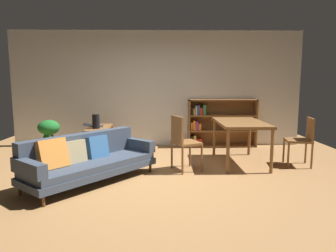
{
  "coord_description": "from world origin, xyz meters",
  "views": [
    {
      "loc": [
        0.09,
        -4.74,
        1.53
      ],
      "look_at": [
        0.21,
        0.43,
        0.79
      ],
      "focal_mm": 33.31,
      "sensor_mm": 36.0,
      "label": 1
    }
  ],
  "objects_px": {
    "bookshelf": "(218,123)",
    "dining_table": "(240,126)",
    "media_console": "(100,141)",
    "dining_chair_far": "(183,140)",
    "open_laptop": "(95,126)",
    "desk_speaker": "(96,121)",
    "dining_chair_near": "(302,138)",
    "fabric_couch": "(87,159)",
    "potted_floor_plant": "(49,134)"
  },
  "relations": [
    {
      "from": "bookshelf",
      "to": "dining_table",
      "type": "bearing_deg",
      "value": -85.01
    },
    {
      "from": "media_console",
      "to": "bookshelf",
      "type": "xyz_separation_m",
      "value": [
        2.63,
        0.82,
        0.27
      ]
    },
    {
      "from": "media_console",
      "to": "dining_table",
      "type": "distance_m",
      "value": 2.9
    },
    {
      "from": "media_console",
      "to": "dining_table",
      "type": "relative_size",
      "value": 0.75
    },
    {
      "from": "dining_table",
      "to": "dining_chair_far",
      "type": "bearing_deg",
      "value": -156.71
    },
    {
      "from": "bookshelf",
      "to": "open_laptop",
      "type": "bearing_deg",
      "value": -165.31
    },
    {
      "from": "open_laptop",
      "to": "dining_chair_far",
      "type": "relative_size",
      "value": 0.47
    },
    {
      "from": "desk_speaker",
      "to": "bookshelf",
      "type": "bearing_deg",
      "value": 21.04
    },
    {
      "from": "media_console",
      "to": "open_laptop",
      "type": "relative_size",
      "value": 2.43
    },
    {
      "from": "desk_speaker",
      "to": "dining_chair_near",
      "type": "height_order",
      "value": "dining_chair_near"
    },
    {
      "from": "fabric_couch",
      "to": "potted_floor_plant",
      "type": "bearing_deg",
      "value": 126.05
    },
    {
      "from": "dining_chair_far",
      "to": "fabric_couch",
      "type": "bearing_deg",
      "value": -159.35
    },
    {
      "from": "fabric_couch",
      "to": "potted_floor_plant",
      "type": "distance_m",
      "value": 1.87
    },
    {
      "from": "open_laptop",
      "to": "bookshelf",
      "type": "distance_m",
      "value": 2.84
    },
    {
      "from": "fabric_couch",
      "to": "potted_floor_plant",
      "type": "xyz_separation_m",
      "value": [
        -1.1,
        1.51,
        0.13
      ]
    },
    {
      "from": "desk_speaker",
      "to": "dining_chair_far",
      "type": "relative_size",
      "value": 0.3
    },
    {
      "from": "fabric_couch",
      "to": "dining_table",
      "type": "bearing_deg",
      "value": 21.78
    },
    {
      "from": "dining_chair_near",
      "to": "bookshelf",
      "type": "relative_size",
      "value": 0.55
    },
    {
      "from": "media_console",
      "to": "potted_floor_plant",
      "type": "xyz_separation_m",
      "value": [
        -0.94,
        -0.28,
        0.2
      ]
    },
    {
      "from": "fabric_couch",
      "to": "dining_table",
      "type": "distance_m",
      "value": 2.84
    },
    {
      "from": "fabric_couch",
      "to": "desk_speaker",
      "type": "relative_size",
      "value": 7.15
    },
    {
      "from": "open_laptop",
      "to": "potted_floor_plant",
      "type": "relative_size",
      "value": 0.57
    },
    {
      "from": "dining_chair_near",
      "to": "media_console",
      "type": "bearing_deg",
      "value": 166.23
    },
    {
      "from": "desk_speaker",
      "to": "dining_chair_near",
      "type": "bearing_deg",
      "value": -10.92
    },
    {
      "from": "dining_chair_near",
      "to": "dining_table",
      "type": "bearing_deg",
      "value": 169.59
    },
    {
      "from": "potted_floor_plant",
      "to": "dining_table",
      "type": "height_order",
      "value": "dining_table"
    },
    {
      "from": "desk_speaker",
      "to": "bookshelf",
      "type": "relative_size",
      "value": 0.18
    },
    {
      "from": "dining_table",
      "to": "dining_chair_far",
      "type": "relative_size",
      "value": 1.51
    },
    {
      "from": "media_console",
      "to": "bookshelf",
      "type": "height_order",
      "value": "bookshelf"
    },
    {
      "from": "open_laptop",
      "to": "dining_chair_far",
      "type": "bearing_deg",
      "value": -36.76
    },
    {
      "from": "dining_chair_far",
      "to": "dining_chair_near",
      "type": "bearing_deg",
      "value": 7.19
    },
    {
      "from": "desk_speaker",
      "to": "dining_table",
      "type": "height_order",
      "value": "desk_speaker"
    },
    {
      "from": "fabric_couch",
      "to": "dining_chair_near",
      "type": "xyz_separation_m",
      "value": [
        3.7,
        0.84,
        0.15
      ]
    },
    {
      "from": "media_console",
      "to": "bookshelf",
      "type": "relative_size",
      "value": 0.68
    },
    {
      "from": "desk_speaker",
      "to": "potted_floor_plant",
      "type": "distance_m",
      "value": 0.96
    },
    {
      "from": "open_laptop",
      "to": "potted_floor_plant",
      "type": "distance_m",
      "value": 0.92
    },
    {
      "from": "dining_chair_far",
      "to": "media_console",
      "type": "bearing_deg",
      "value": 143.67
    },
    {
      "from": "desk_speaker",
      "to": "dining_table",
      "type": "xyz_separation_m",
      "value": [
        2.79,
        -0.55,
        -0.02
      ]
    },
    {
      "from": "dining_chair_near",
      "to": "open_laptop",
      "type": "bearing_deg",
      "value": 165.21
    },
    {
      "from": "dining_table",
      "to": "dining_chair_near",
      "type": "height_order",
      "value": "dining_chair_near"
    },
    {
      "from": "potted_floor_plant",
      "to": "dining_chair_near",
      "type": "relative_size",
      "value": 0.88
    },
    {
      "from": "fabric_couch",
      "to": "desk_speaker",
      "type": "height_order",
      "value": "desk_speaker"
    },
    {
      "from": "dining_table",
      "to": "dining_chair_far",
      "type": "distance_m",
      "value": 1.22
    },
    {
      "from": "dining_table",
      "to": "bookshelf",
      "type": "relative_size",
      "value": 0.9
    },
    {
      "from": "dining_chair_far",
      "to": "potted_floor_plant",
      "type": "bearing_deg",
      "value": 160.07
    },
    {
      "from": "dining_chair_near",
      "to": "bookshelf",
      "type": "distance_m",
      "value": 2.15
    },
    {
      "from": "bookshelf",
      "to": "fabric_couch",
      "type": "bearing_deg",
      "value": -133.45
    },
    {
      "from": "dining_table",
      "to": "dining_chair_near",
      "type": "xyz_separation_m",
      "value": [
        1.09,
        -0.2,
        -0.21
      ]
    },
    {
      "from": "media_console",
      "to": "dining_chair_near",
      "type": "height_order",
      "value": "dining_chair_near"
    },
    {
      "from": "potted_floor_plant",
      "to": "dining_chair_far",
      "type": "bearing_deg",
      "value": -19.93
    }
  ]
}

